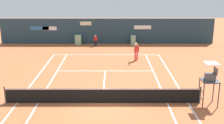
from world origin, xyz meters
TOP-DOWN VIEW (x-y plane):
  - ground_plane at (-0.00, 0.58)m, footprint 80.00×80.00m
  - tennis_net at (0.00, 0.00)m, footprint 12.10×0.10m
  - sponsor_back_wall at (-0.04, 16.97)m, footprint 25.00×1.02m
  - umpire_chair at (6.42, -0.27)m, footprint 1.00×1.00m
  - player_on_baseline at (2.84, 9.57)m, footprint 0.54×0.81m
  - ball_kid_centre_post at (-1.29, 15.57)m, footprint 0.42×0.18m
  - tennis_ball_mid_court at (-0.37, 6.96)m, footprint 0.07×0.07m
  - tennis_ball_near_service_line at (3.50, 3.20)m, footprint 0.07×0.07m

SIDE VIEW (x-z plane):
  - ground_plane at x=0.00m, z-range 0.00..0.01m
  - tennis_ball_mid_court at x=-0.37m, z-range 0.00..0.07m
  - tennis_ball_near_service_line at x=3.50m, z-range 0.00..0.07m
  - tennis_net at x=0.00m, z-range -0.02..1.05m
  - ball_kid_centre_post at x=-1.29m, z-range 0.10..1.35m
  - player_on_baseline at x=2.84m, z-range 0.06..1.95m
  - sponsor_back_wall at x=-0.04m, z-range -0.05..2.91m
  - umpire_chair at x=6.42m, z-range 0.38..3.04m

